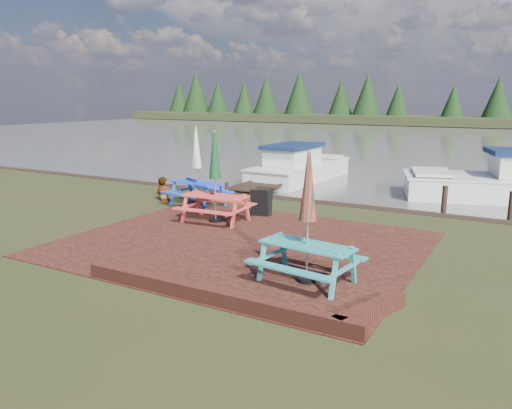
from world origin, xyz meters
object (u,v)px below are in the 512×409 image
at_px(boat_jetty, 299,169).
at_px(person, 163,177).
at_px(picnic_table_teal, 307,238).
at_px(jetty, 290,177).
at_px(chalkboard, 262,202).
at_px(picnic_table_red, 215,191).
at_px(picnic_table_blue, 197,179).

bearing_deg(boat_jetty, person, -102.09).
relative_size(picnic_table_teal, jetty, 0.30).
bearing_deg(chalkboard, person, 160.04).
bearing_deg(boat_jetty, chalkboard, -71.25).
bearing_deg(picnic_table_teal, chalkboard, 135.24).
bearing_deg(picnic_table_red, person, 150.12).
height_order(picnic_table_red, picnic_table_blue, picnic_table_red).
bearing_deg(picnic_table_teal, person, 155.11).
height_order(picnic_table_red, boat_jetty, picnic_table_red).
height_order(chalkboard, boat_jetty, boat_jetty).
relative_size(picnic_table_red, chalkboard, 3.05).
xyz_separation_m(picnic_table_blue, boat_jetty, (0.36, 7.78, -0.57)).
distance_m(picnic_table_teal, chalkboard, 5.96).
relative_size(picnic_table_blue, person, 1.55).
bearing_deg(person, picnic_table_blue, -179.82).
bearing_deg(jetty, picnic_table_red, -79.56).
bearing_deg(picnic_table_red, picnic_table_blue, 135.13).
relative_size(picnic_table_red, picnic_table_blue, 1.00).
bearing_deg(person, jetty, -102.91).
height_order(picnic_table_teal, jetty, picnic_table_teal).
bearing_deg(person, boat_jetty, -101.79).
bearing_deg(picnic_table_blue, chalkboard, 7.20).
height_order(picnic_table_teal, person, picnic_table_teal).
bearing_deg(chalkboard, picnic_table_blue, 158.59).
height_order(picnic_table_blue, boat_jetty, picnic_table_blue).
distance_m(chalkboard, person, 4.40).
distance_m(jetty, person, 7.21).
bearing_deg(picnic_table_blue, jetty, 101.00).
xyz_separation_m(picnic_table_teal, person, (-8.02, 5.05, -0.06)).
xyz_separation_m(jetty, boat_jetty, (0.06, 0.80, 0.28)).
xyz_separation_m(picnic_table_red, boat_jetty, (-1.53, 9.43, -0.58)).
distance_m(picnic_table_red, jetty, 8.81).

